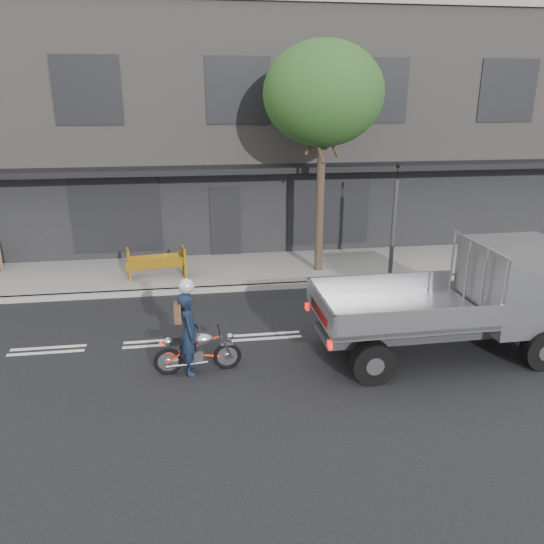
{
  "coord_description": "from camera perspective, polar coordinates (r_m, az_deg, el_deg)",
  "views": [
    {
      "loc": [
        -1.48,
        -10.97,
        5.27
      ],
      "look_at": [
        0.21,
        0.5,
        1.39
      ],
      "focal_mm": 35.0,
      "sensor_mm": 36.0,
      "label": 1
    }
  ],
  "objects": [
    {
      "name": "ground",
      "position": [
        12.26,
        -0.65,
        -6.94
      ],
      "size": [
        80.0,
        80.0,
        0.0
      ],
      "primitive_type": "plane",
      "color": "black",
      "rests_on": "ground"
    },
    {
      "name": "flatbed_ute",
      "position": [
        12.1,
        23.08,
        -1.7
      ],
      "size": [
        5.31,
        2.27,
        2.45
      ],
      "rotation": [
        0.0,
        0.0,
        0.01
      ],
      "color": "black",
      "rests_on": "ground"
    },
    {
      "name": "kerb",
      "position": [
        15.07,
        -2.25,
        -1.66
      ],
      "size": [
        32.0,
        0.2,
        0.15
      ],
      "primitive_type": "cube",
      "color": "gray",
      "rests_on": "ground"
    },
    {
      "name": "traffic_light_pole",
      "position": [
        15.82,
        12.93,
        4.83
      ],
      "size": [
        0.12,
        0.12,
        3.5
      ],
      "color": "#2D2D30",
      "rests_on": "ground"
    },
    {
      "name": "sidewalk",
      "position": [
        16.57,
        -2.85,
        0.23
      ],
      "size": [
        32.0,
        3.2,
        0.15
      ],
      "primitive_type": "cube",
      "color": "gray",
      "rests_on": "ground"
    },
    {
      "name": "street_tree",
      "position": [
        15.61,
        5.52,
        18.46
      ],
      "size": [
        3.4,
        3.4,
        6.74
      ],
      "color": "#382B21",
      "rests_on": "ground"
    },
    {
      "name": "rider",
      "position": [
        10.55,
        -8.92,
        -6.51
      ],
      "size": [
        0.44,
        0.64,
        1.69
      ],
      "primitive_type": "imported",
      "rotation": [
        0.0,
        0.0,
        1.62
      ],
      "color": "#111C30",
      "rests_on": "ground"
    },
    {
      "name": "construction_barrier",
      "position": [
        15.57,
        -12.37,
        0.72
      ],
      "size": [
        1.78,
        0.93,
        0.95
      ],
      "primitive_type": null,
      "rotation": [
        0.0,
        0.0,
        0.15
      ],
      "color": "#F5A50C",
      "rests_on": "sidewalk"
    },
    {
      "name": "building_main",
      "position": [
        22.35,
        -4.76,
        15.2
      ],
      "size": [
        26.0,
        10.0,
        8.0
      ],
      "primitive_type": "cube",
      "color": "slate",
      "rests_on": "ground"
    },
    {
      "name": "motorcycle",
      "position": [
        10.72,
        -8.0,
        -8.34
      ],
      "size": [
        1.75,
        0.51,
        0.9
      ],
      "rotation": [
        0.0,
        0.0,
        0.05
      ],
      "color": "black",
      "rests_on": "ground"
    }
  ]
}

